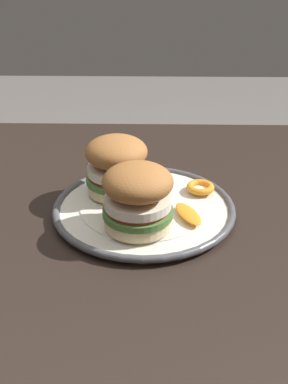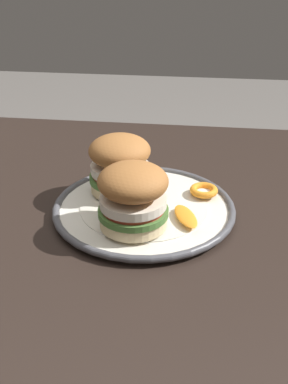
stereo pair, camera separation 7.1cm
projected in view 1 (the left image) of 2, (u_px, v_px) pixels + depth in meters
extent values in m
cube|color=black|center=(139.00, 233.00, 0.74)|extent=(1.24, 0.95, 0.03)
cylinder|color=silver|center=(144.00, 210.00, 0.76)|extent=(0.28, 0.28, 0.01)
torus|color=#4C4C51|center=(144.00, 207.00, 0.76)|extent=(0.30, 0.30, 0.01)
cylinder|color=silver|center=(144.00, 206.00, 0.76)|extent=(0.21, 0.21, 0.00)
cylinder|color=beige|center=(140.00, 220.00, 0.69)|extent=(0.10, 0.10, 0.02)
cylinder|color=#477033|center=(140.00, 212.00, 0.69)|extent=(0.11, 0.11, 0.01)
cylinder|color=#BC3828|center=(140.00, 207.00, 0.68)|extent=(0.10, 0.10, 0.01)
cylinder|color=silver|center=(140.00, 202.00, 0.68)|extent=(0.10, 0.10, 0.01)
ellipsoid|color=#A36633|center=(140.00, 182.00, 0.66)|extent=(0.14, 0.14, 0.05)
cylinder|color=beige|center=(117.00, 186.00, 0.79)|extent=(0.10, 0.10, 0.02)
cylinder|color=#477033|center=(117.00, 179.00, 0.78)|extent=(0.11, 0.11, 0.01)
cylinder|color=#BC3828|center=(117.00, 175.00, 0.78)|extent=(0.10, 0.10, 0.01)
cylinder|color=silver|center=(117.00, 169.00, 0.78)|extent=(0.10, 0.10, 0.01)
ellipsoid|color=#A36633|center=(116.00, 152.00, 0.76)|extent=(0.13, 0.13, 0.05)
torus|color=orange|center=(200.00, 187.00, 0.79)|extent=(0.07, 0.07, 0.01)
cylinder|color=#F4E5C6|center=(200.00, 189.00, 0.80)|extent=(0.03, 0.03, 0.00)
ellipsoid|color=orange|center=(188.00, 215.00, 0.71)|extent=(0.05, 0.08, 0.01)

